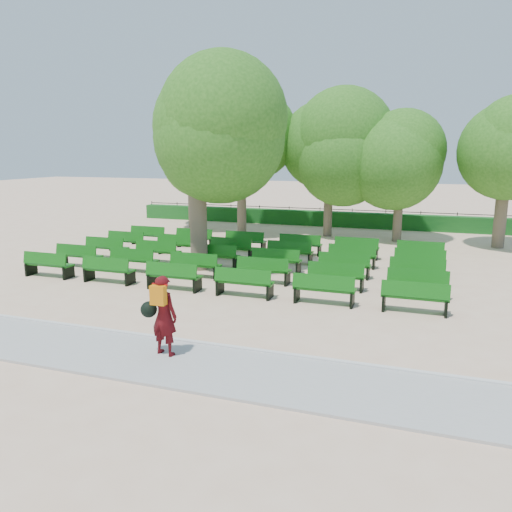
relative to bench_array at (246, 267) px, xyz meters
The scene contains 9 objects.
ground 1.88m from the bench_array, 50.75° to the right, with size 120.00×120.00×0.00m, color beige.
paving 8.93m from the bench_array, 82.36° to the right, with size 30.00×2.20×0.06m, color #A8A7A3.
curb 7.79m from the bench_array, 81.24° to the right, with size 30.00×0.12×0.10m, color silver.
hedge 12.61m from the bench_array, 84.59° to the left, with size 26.00×0.70×0.90m, color #16581C.
fence 13.00m from the bench_array, 84.76° to the left, with size 26.00×0.10×1.02m, color black, non-canonical shape.
tree_line 8.63m from the bench_array, 82.09° to the left, with size 21.80×6.80×7.04m, color #34721E, non-canonical shape.
bench_array is the anchor object (origin of this frame).
tree_among 5.18m from the bench_array, 162.08° to the right, with size 5.18×5.18×7.31m.
person 8.68m from the bench_array, 82.10° to the right, with size 0.88×0.56×1.81m.
Camera 1 is at (5.35, -16.31, 4.49)m, focal length 35.00 mm.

